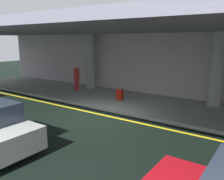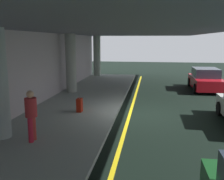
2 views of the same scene
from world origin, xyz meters
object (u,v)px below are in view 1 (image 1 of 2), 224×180
(suitcase_upright_primary, at_px, (120,95))
(support_column_far_left, at_px, (91,61))
(support_column_left_mid, at_px, (216,70))
(traveler_with_luggage, at_px, (77,76))

(suitcase_upright_primary, bearing_deg, support_column_far_left, 155.43)
(support_column_left_mid, height_order, traveler_with_luggage, support_column_left_mid)
(support_column_far_left, xyz_separation_m, suitcase_upright_primary, (3.51, -1.77, -1.51))
(traveler_with_luggage, distance_m, suitcase_upright_primary, 3.80)
(support_column_far_left, xyz_separation_m, support_column_left_mid, (8.00, 0.00, 0.00))
(support_column_far_left, height_order, support_column_left_mid, same)
(support_column_far_left, relative_size, suitcase_upright_primary, 4.06)
(support_column_left_mid, relative_size, traveler_with_luggage, 2.17)
(support_column_left_mid, xyz_separation_m, suitcase_upright_primary, (-4.49, -1.77, -1.51))
(support_column_far_left, bearing_deg, suitcase_upright_primary, -26.71)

